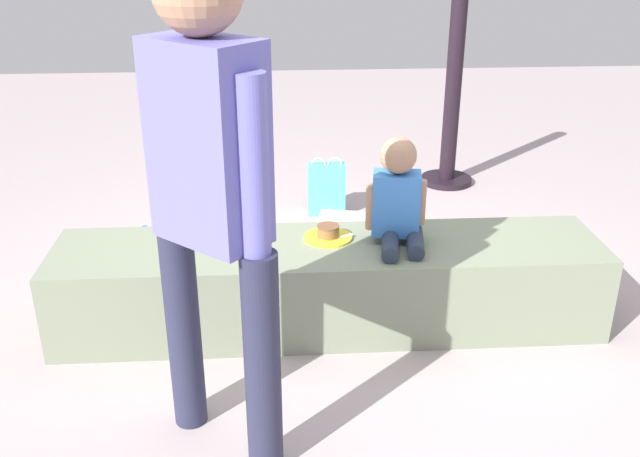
{
  "coord_description": "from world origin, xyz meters",
  "views": [
    {
      "loc": [
        -0.23,
        -2.85,
        1.75
      ],
      "look_at": [
        -0.07,
        -0.38,
        0.65
      ],
      "focal_mm": 39.55,
      "sensor_mm": 36.0,
      "label": 1
    }
  ],
  "objects_px": {
    "gift_bag": "(326,189)",
    "cake_plate": "(328,234)",
    "cake_box_white": "(346,232)",
    "handbag_black_leather": "(204,243)",
    "child_seated": "(398,198)",
    "adult_standing": "(210,176)",
    "water_bottle_near_gift": "(147,246)"
  },
  "relations": [
    {
      "from": "child_seated",
      "to": "water_bottle_near_gift",
      "type": "bearing_deg",
      "value": 151.44
    },
    {
      "from": "child_seated",
      "to": "handbag_black_leather",
      "type": "relative_size",
      "value": 1.42
    },
    {
      "from": "child_seated",
      "to": "cake_box_white",
      "type": "height_order",
      "value": "child_seated"
    },
    {
      "from": "cake_box_white",
      "to": "handbag_black_leather",
      "type": "xyz_separation_m",
      "value": [
        -0.8,
        -0.19,
        0.05
      ]
    },
    {
      "from": "cake_plate",
      "to": "water_bottle_near_gift",
      "type": "xyz_separation_m",
      "value": [
        -0.95,
        0.62,
        -0.33
      ]
    },
    {
      "from": "cake_plate",
      "to": "handbag_black_leather",
      "type": "bearing_deg",
      "value": 136.14
    },
    {
      "from": "child_seated",
      "to": "cake_plate",
      "type": "distance_m",
      "value": 0.36
    },
    {
      "from": "adult_standing",
      "to": "gift_bag",
      "type": "distance_m",
      "value": 2.35
    },
    {
      "from": "adult_standing",
      "to": "gift_bag",
      "type": "height_order",
      "value": "adult_standing"
    },
    {
      "from": "adult_standing",
      "to": "gift_bag",
      "type": "xyz_separation_m",
      "value": [
        0.52,
        2.13,
        -0.85
      ]
    },
    {
      "from": "adult_standing",
      "to": "cake_box_white",
      "type": "distance_m",
      "value": 2.0
    },
    {
      "from": "cake_box_white",
      "to": "gift_bag",
      "type": "bearing_deg",
      "value": 99.39
    },
    {
      "from": "adult_standing",
      "to": "handbag_black_leather",
      "type": "distance_m",
      "value": 1.73
    },
    {
      "from": "child_seated",
      "to": "gift_bag",
      "type": "xyz_separation_m",
      "value": [
        -0.21,
        1.33,
        -0.45
      ]
    },
    {
      "from": "cake_plate",
      "to": "handbag_black_leather",
      "type": "distance_m",
      "value": 0.93
    },
    {
      "from": "gift_bag",
      "to": "cake_plate",
      "type": "bearing_deg",
      "value": -93.91
    },
    {
      "from": "handbag_black_leather",
      "to": "child_seated",
      "type": "bearing_deg",
      "value": -35.49
    },
    {
      "from": "cake_plate",
      "to": "handbag_black_leather",
      "type": "height_order",
      "value": "cake_plate"
    },
    {
      "from": "handbag_black_leather",
      "to": "water_bottle_near_gift",
      "type": "bearing_deg",
      "value": 177.52
    },
    {
      "from": "adult_standing",
      "to": "cake_box_white",
      "type": "bearing_deg",
      "value": 70.15
    },
    {
      "from": "adult_standing",
      "to": "child_seated",
      "type": "bearing_deg",
      "value": 47.41
    },
    {
      "from": "gift_bag",
      "to": "cake_box_white",
      "type": "relative_size",
      "value": 1.16
    },
    {
      "from": "water_bottle_near_gift",
      "to": "gift_bag",
      "type": "bearing_deg",
      "value": 32.2
    },
    {
      "from": "water_bottle_near_gift",
      "to": "cake_box_white",
      "type": "xyz_separation_m",
      "value": [
        1.11,
        0.18,
        -0.03
      ]
    },
    {
      "from": "water_bottle_near_gift",
      "to": "cake_box_white",
      "type": "bearing_deg",
      "value": 9.18
    },
    {
      "from": "adult_standing",
      "to": "cake_plate",
      "type": "bearing_deg",
      "value": 63.16
    },
    {
      "from": "cake_plate",
      "to": "water_bottle_near_gift",
      "type": "distance_m",
      "value": 1.18
    },
    {
      "from": "child_seated",
      "to": "gift_bag",
      "type": "distance_m",
      "value": 1.42
    },
    {
      "from": "child_seated",
      "to": "adult_standing",
      "type": "relative_size",
      "value": 0.29
    },
    {
      "from": "child_seated",
      "to": "adult_standing",
      "type": "height_order",
      "value": "adult_standing"
    },
    {
      "from": "cake_plate",
      "to": "cake_box_white",
      "type": "xyz_separation_m",
      "value": [
        0.16,
        0.8,
        -0.35
      ]
    },
    {
      "from": "gift_bag",
      "to": "cake_box_white",
      "type": "bearing_deg",
      "value": -80.61
    }
  ]
}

